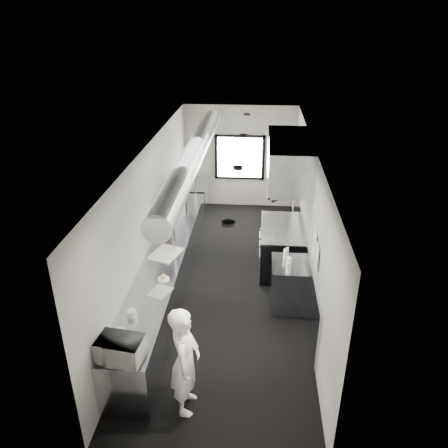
% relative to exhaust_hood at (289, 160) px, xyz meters
% --- Properties ---
extents(floor, '(3.00, 8.00, 0.01)m').
position_rel_exhaust_hood_xyz_m(floor, '(-1.10, -0.70, -2.39)').
color(floor, black).
rests_on(floor, ground).
extents(ceiling, '(3.00, 8.00, 0.01)m').
position_rel_exhaust_hood_xyz_m(ceiling, '(-1.10, -0.70, 0.41)').
color(ceiling, white).
rests_on(ceiling, wall_back).
extents(wall_back, '(3.00, 0.02, 2.80)m').
position_rel_exhaust_hood_xyz_m(wall_back, '(-1.10, 3.30, -0.99)').
color(wall_back, '#B8B6AE').
rests_on(wall_back, floor).
extents(wall_front, '(3.00, 0.02, 2.80)m').
position_rel_exhaust_hood_xyz_m(wall_front, '(-1.10, -4.70, -0.99)').
color(wall_front, '#B8B6AE').
rests_on(wall_front, floor).
extents(wall_left, '(0.02, 8.00, 2.80)m').
position_rel_exhaust_hood_xyz_m(wall_left, '(-2.60, -0.70, -0.99)').
color(wall_left, '#B8B6AE').
rests_on(wall_left, floor).
extents(wall_right, '(0.02, 8.00, 2.80)m').
position_rel_exhaust_hood_xyz_m(wall_right, '(0.40, -0.70, -0.99)').
color(wall_right, '#B8B6AE').
rests_on(wall_right, floor).
extents(wall_cladding, '(0.03, 5.50, 1.10)m').
position_rel_exhaust_hood_xyz_m(wall_cladding, '(0.38, -0.40, -1.84)').
color(wall_cladding, '#8F929C').
rests_on(wall_cladding, wall_right).
extents(hvac_duct, '(0.40, 6.40, 0.40)m').
position_rel_exhaust_hood_xyz_m(hvac_duct, '(-1.80, -0.30, 0.16)').
color(hvac_duct, '#9B9EA3').
rests_on(hvac_duct, ceiling).
extents(service_window, '(1.36, 0.05, 1.25)m').
position_rel_exhaust_hood_xyz_m(service_window, '(-1.10, 3.26, -0.99)').
color(service_window, white).
rests_on(service_window, wall_back).
extents(exhaust_hood, '(0.81, 2.20, 0.88)m').
position_rel_exhaust_hood_xyz_m(exhaust_hood, '(0.00, 0.00, 0.00)').
color(exhaust_hood, '#8F929C').
rests_on(exhaust_hood, ceiling).
extents(prep_counter, '(0.70, 6.00, 0.90)m').
position_rel_exhaust_hood_xyz_m(prep_counter, '(-2.25, -1.20, -1.94)').
color(prep_counter, '#8F929C').
rests_on(prep_counter, floor).
extents(pass_shelf, '(0.45, 3.00, 0.68)m').
position_rel_exhaust_hood_xyz_m(pass_shelf, '(-2.29, 0.30, -0.86)').
color(pass_shelf, '#8F929C').
rests_on(pass_shelf, prep_counter).
extents(range, '(0.88, 1.60, 0.94)m').
position_rel_exhaust_hood_xyz_m(range, '(-0.06, 0.00, -1.92)').
color(range, black).
rests_on(range, floor).
extents(bottle_station, '(0.65, 0.80, 0.90)m').
position_rel_exhaust_hood_xyz_m(bottle_station, '(0.05, -1.40, -1.94)').
color(bottle_station, '#8F929C').
rests_on(bottle_station, floor).
extents(far_work_table, '(0.70, 1.20, 0.90)m').
position_rel_exhaust_hood_xyz_m(far_work_table, '(-2.25, 2.50, -1.94)').
color(far_work_table, '#8F929C').
rests_on(far_work_table, floor).
extents(notice_sheet_a, '(0.02, 0.28, 0.38)m').
position_rel_exhaust_hood_xyz_m(notice_sheet_a, '(0.37, -1.90, -0.79)').
color(notice_sheet_a, silver).
rests_on(notice_sheet_a, wall_right).
extents(notice_sheet_b, '(0.02, 0.28, 0.38)m').
position_rel_exhaust_hood_xyz_m(notice_sheet_b, '(0.37, -2.25, -0.84)').
color(notice_sheet_b, silver).
rests_on(notice_sheet_b, wall_right).
extents(line_cook, '(0.39, 0.60, 1.63)m').
position_rel_exhaust_hood_xyz_m(line_cook, '(-1.45, -3.87, -1.58)').
color(line_cook, white).
rests_on(line_cook, floor).
extents(microwave, '(0.59, 0.48, 0.33)m').
position_rel_exhaust_hood_xyz_m(microwave, '(-2.25, -4.00, -1.33)').
color(microwave, silver).
rests_on(microwave, prep_counter).
extents(deli_tub_a, '(0.17, 0.17, 0.09)m').
position_rel_exhaust_hood_xyz_m(deli_tub_a, '(-2.41, -3.53, -1.44)').
color(deli_tub_a, silver).
rests_on(deli_tub_a, prep_counter).
extents(deli_tub_b, '(0.18, 0.18, 0.10)m').
position_rel_exhaust_hood_xyz_m(deli_tub_b, '(-2.36, -3.12, -1.44)').
color(deli_tub_b, silver).
rests_on(deli_tub_b, prep_counter).
extents(newspaper, '(0.41, 0.46, 0.01)m').
position_rel_exhaust_hood_xyz_m(newspaper, '(-2.08, -2.46, -1.49)').
color(newspaper, beige).
rests_on(newspaper, prep_counter).
extents(small_plate, '(0.25, 0.25, 0.02)m').
position_rel_exhaust_hood_xyz_m(small_plate, '(-2.10, -2.09, -1.48)').
color(small_plate, white).
rests_on(small_plate, prep_counter).
extents(pastry, '(0.09, 0.09, 0.09)m').
position_rel_exhaust_hood_xyz_m(pastry, '(-2.10, -2.09, -1.43)').
color(pastry, tan).
rests_on(pastry, small_plate).
extents(cutting_board, '(0.63, 0.72, 0.02)m').
position_rel_exhaust_hood_xyz_m(cutting_board, '(-2.24, -1.24, -1.48)').
color(cutting_board, silver).
rests_on(cutting_board, prep_counter).
extents(knife_block, '(0.18, 0.26, 0.26)m').
position_rel_exhaust_hood_xyz_m(knife_block, '(-2.42, -0.23, -1.36)').
color(knife_block, '#512C1C').
rests_on(knife_block, prep_counter).
extents(plate_stack_a, '(0.31, 0.31, 0.28)m').
position_rel_exhaust_hood_xyz_m(plate_stack_a, '(-2.32, -0.51, -0.68)').
color(plate_stack_a, white).
rests_on(plate_stack_a, pass_shelf).
extents(plate_stack_b, '(0.27, 0.27, 0.28)m').
position_rel_exhaust_hood_xyz_m(plate_stack_b, '(-2.30, -0.12, -0.68)').
color(plate_stack_b, white).
rests_on(plate_stack_b, pass_shelf).
extents(plate_stack_c, '(0.29, 0.29, 0.35)m').
position_rel_exhaust_hood_xyz_m(plate_stack_c, '(-2.30, 0.39, -0.65)').
color(plate_stack_c, white).
rests_on(plate_stack_c, pass_shelf).
extents(plate_stack_d, '(0.30, 0.30, 0.38)m').
position_rel_exhaust_hood_xyz_m(plate_stack_d, '(-2.29, 0.86, -0.63)').
color(plate_stack_d, white).
rests_on(plate_stack_d, pass_shelf).
extents(squeeze_bottle_a, '(0.08, 0.08, 0.19)m').
position_rel_exhaust_hood_xyz_m(squeeze_bottle_a, '(-0.00, -1.69, -1.40)').
color(squeeze_bottle_a, silver).
rests_on(squeeze_bottle_a, bottle_station).
extents(squeeze_bottle_b, '(0.07, 0.07, 0.19)m').
position_rel_exhaust_hood_xyz_m(squeeze_bottle_b, '(0.04, -1.52, -1.40)').
color(squeeze_bottle_b, silver).
rests_on(squeeze_bottle_b, bottle_station).
extents(squeeze_bottle_c, '(0.07, 0.07, 0.17)m').
position_rel_exhaust_hood_xyz_m(squeeze_bottle_c, '(0.01, -1.45, -1.40)').
color(squeeze_bottle_c, silver).
rests_on(squeeze_bottle_c, bottle_station).
extents(squeeze_bottle_d, '(0.07, 0.07, 0.18)m').
position_rel_exhaust_hood_xyz_m(squeeze_bottle_d, '(-0.04, -1.20, -1.40)').
color(squeeze_bottle_d, silver).
rests_on(squeeze_bottle_d, bottle_station).
extents(squeeze_bottle_e, '(0.06, 0.06, 0.16)m').
position_rel_exhaust_hood_xyz_m(squeeze_bottle_e, '(0.01, -1.10, -1.41)').
color(squeeze_bottle_e, silver).
rests_on(squeeze_bottle_e, bottle_station).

